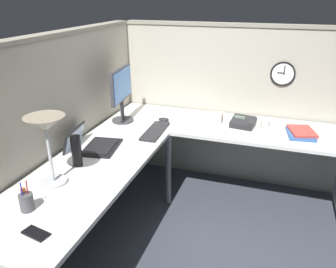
% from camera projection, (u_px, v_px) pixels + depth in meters
% --- Properties ---
extents(ground_plane, '(6.80, 6.80, 0.00)m').
position_uv_depth(ground_plane, '(180.00, 215.00, 3.02)').
color(ground_plane, '#383D47').
extents(cubicle_wall_back, '(2.57, 0.12, 1.58)m').
position_uv_depth(cubicle_wall_back, '(61.00, 137.00, 2.65)').
color(cubicle_wall_back, '#A8A393').
rests_on(cubicle_wall_back, ground).
extents(cubicle_wall_right, '(0.12, 2.37, 1.58)m').
position_uv_depth(cubicle_wall_right, '(231.00, 105.00, 3.40)').
color(cubicle_wall_right, '#A8A393').
rests_on(cubicle_wall_right, ground).
extents(desk, '(2.35, 2.15, 0.73)m').
position_uv_depth(desk, '(181.00, 160.00, 2.64)').
color(desk, white).
rests_on(desk, ground).
extents(monitor, '(0.46, 0.20, 0.50)m').
position_uv_depth(monitor, '(121.00, 91.00, 3.04)').
color(monitor, '#38383D').
rests_on(monitor, desk).
extents(laptop, '(0.39, 0.43, 0.22)m').
position_uv_depth(laptop, '(90.00, 144.00, 2.61)').
color(laptop, black).
rests_on(laptop, desk).
extents(keyboard, '(0.43, 0.16, 0.02)m').
position_uv_depth(keyboard, '(155.00, 131.00, 2.90)').
color(keyboard, '#232326').
rests_on(keyboard, desk).
extents(computer_mouse, '(0.06, 0.10, 0.03)m').
position_uv_depth(computer_mouse, '(164.00, 119.00, 3.15)').
color(computer_mouse, '#232326').
rests_on(computer_mouse, desk).
extents(desk_lamp_dome, '(0.24, 0.24, 0.44)m').
position_uv_depth(desk_lamp_dome, '(46.00, 129.00, 1.99)').
color(desk_lamp_dome, '#B7BABF').
rests_on(desk_lamp_dome, desk).
extents(pen_cup, '(0.08, 0.08, 0.18)m').
position_uv_depth(pen_cup, '(27.00, 202.00, 1.85)').
color(pen_cup, '#4C4C51').
rests_on(pen_cup, desk).
extents(cell_phone, '(0.09, 0.15, 0.01)m').
position_uv_depth(cell_phone, '(36.00, 233.00, 1.68)').
color(cell_phone, black).
rests_on(cell_phone, desk).
extents(thermos_flask, '(0.07, 0.07, 0.22)m').
position_uv_depth(thermos_flask, '(76.00, 151.00, 2.31)').
color(thermos_flask, black).
rests_on(thermos_flask, desk).
extents(office_phone, '(0.22, 0.23, 0.11)m').
position_uv_depth(office_phone, '(244.00, 123.00, 3.01)').
color(office_phone, '#232326').
rests_on(office_phone, desk).
extents(book_stack, '(0.32, 0.26, 0.04)m').
position_uv_depth(book_stack, '(301.00, 133.00, 2.84)').
color(book_stack, '#335999').
rests_on(book_stack, desk).
extents(coffee_mug, '(0.08, 0.08, 0.10)m').
position_uv_depth(coffee_mug, '(265.00, 125.00, 2.93)').
color(coffee_mug, silver).
rests_on(coffee_mug, desk).
extents(tissue_box, '(0.12, 0.12, 0.09)m').
position_uv_depth(tissue_box, '(216.00, 118.00, 3.10)').
color(tissue_box, beige).
rests_on(tissue_box, desk).
extents(wall_clock, '(0.04, 0.22, 0.22)m').
position_uv_depth(wall_clock, '(283.00, 74.00, 3.08)').
color(wall_clock, black).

